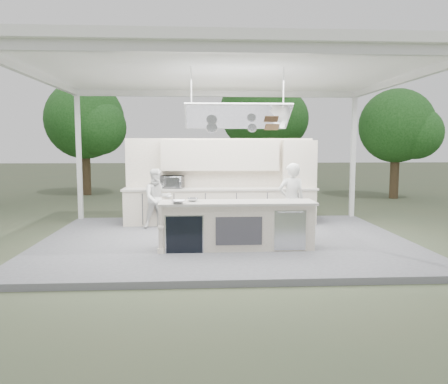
{
  "coord_description": "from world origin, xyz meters",
  "views": [
    {
      "loc": [
        -0.57,
        -9.51,
        2.19
      ],
      "look_at": [
        0.01,
        0.4,
        1.12
      ],
      "focal_mm": 35.0,
      "sensor_mm": 36.0,
      "label": 1
    }
  ],
  "objects": [
    {
      "name": "tent",
      "position": [
        0.0,
        -0.01,
        3.71
      ],
      "size": [
        8.2,
        6.2,
        3.86
      ],
      "color": "white",
      "rests_on": "ground"
    },
    {
      "name": "back_wall_unit",
      "position": [
        0.44,
        2.11,
        1.57
      ],
      "size": [
        5.05,
        0.48,
        2.25
      ],
      "color": "#F3E6CE",
      "rests_on": "stage_deck"
    },
    {
      "name": "tree_cluster",
      "position": [
        -0.16,
        9.77,
        3.29
      ],
      "size": [
        19.55,
        9.4,
        5.85
      ],
      "color": "#4A3A25",
      "rests_on": "ground"
    },
    {
      "name": "back_counter",
      "position": [
        0.0,
        1.9,
        0.6
      ],
      "size": [
        5.08,
        0.72,
        0.95
      ],
      "color": "#F3E6CE",
      "rests_on": "stage_deck"
    },
    {
      "name": "stage_deck",
      "position": [
        0.0,
        0.0,
        0.06
      ],
      "size": [
        8.0,
        6.0,
        0.12
      ],
      "primitive_type": "cube",
      "color": "slate",
      "rests_on": "ground"
    },
    {
      "name": "bowl_small",
      "position": [
        -0.69,
        -0.84,
        1.1
      ],
      "size": [
        0.24,
        0.24,
        0.07
      ],
      "primitive_type": "imported",
      "rotation": [
        0.0,
        0.0,
        -0.11
      ],
      "color": "#BBBEC2",
      "rests_on": "demo_island"
    },
    {
      "name": "ground",
      "position": [
        0.0,
        0.0,
        0.0
      ],
      "size": [
        90.0,
        90.0,
        0.0
      ],
      "primitive_type": "plane",
      "color": "#444A33",
      "rests_on": "ground"
    },
    {
      "name": "demo_island",
      "position": [
        0.18,
        -0.91,
        0.6
      ],
      "size": [
        3.1,
        0.79,
        0.95
      ],
      "color": "#F3E6CE",
      "rests_on": "stage_deck"
    },
    {
      "name": "bowl_large",
      "position": [
        -0.96,
        -1.15,
        1.1
      ],
      "size": [
        0.33,
        0.33,
        0.07
      ],
      "primitive_type": "imported",
      "rotation": [
        0.0,
        0.0,
        -0.26
      ],
      "color": "#B1B4B9",
      "rests_on": "demo_island"
    },
    {
      "name": "toaster_oven",
      "position": [
        -1.26,
        1.85,
        1.23
      ],
      "size": [
        0.65,
        0.49,
        0.33
      ],
      "primitive_type": "imported",
      "rotation": [
        0.0,
        0.0,
        -0.16
      ],
      "color": "#B9BCC1",
      "rests_on": "back_counter"
    },
    {
      "name": "head_chef",
      "position": [
        1.48,
        -0.02,
        0.96
      ],
      "size": [
        0.66,
        0.48,
        1.68
      ],
      "primitive_type": "imported",
      "rotation": [
        0.0,
        0.0,
        3.28
      ],
      "color": "white",
      "rests_on": "stage_deck"
    },
    {
      "name": "sous_chef",
      "position": [
        -1.61,
        1.4,
        0.86
      ],
      "size": [
        0.85,
        0.74,
        1.49
      ],
      "primitive_type": "imported",
      "rotation": [
        0.0,
        0.0,
        0.29
      ],
      "color": "white",
      "rests_on": "stage_deck"
    }
  ]
}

